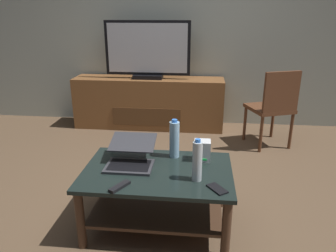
% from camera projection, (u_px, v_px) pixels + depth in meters
% --- Properties ---
extents(ground_plane, '(7.68, 7.68, 0.00)m').
position_uv_depth(ground_plane, '(167.00, 201.00, 2.69)').
color(ground_plane, brown).
extents(back_wall, '(6.40, 0.12, 2.80)m').
position_uv_depth(back_wall, '(185.00, 19.00, 4.25)').
color(back_wall, '#A8B2A8').
rests_on(back_wall, ground).
extents(coffee_table, '(1.04, 0.69, 0.45)m').
position_uv_depth(coffee_table, '(158.00, 187.00, 2.30)').
color(coffee_table, black).
rests_on(coffee_table, ground).
extents(media_cabinet, '(1.98, 0.43, 0.67)m').
position_uv_depth(media_cabinet, '(149.00, 103.00, 4.35)').
color(media_cabinet, brown).
rests_on(media_cabinet, ground).
extents(television, '(1.09, 0.20, 0.73)m').
position_uv_depth(television, '(148.00, 51.00, 4.10)').
color(television, black).
rests_on(television, media_cabinet).
extents(dining_chair, '(0.57, 0.57, 0.91)m').
position_uv_depth(dining_chair, '(274.00, 105.00, 3.62)').
color(dining_chair, '#59331E').
rests_on(dining_chair, ground).
extents(laptop, '(0.33, 0.39, 0.17)m').
position_uv_depth(laptop, '(131.00, 156.00, 2.33)').
color(laptop, '#333338').
rests_on(laptop, coffee_table).
extents(router_box, '(0.12, 0.11, 0.15)m').
position_uv_depth(router_box, '(202.00, 150.00, 2.38)').
color(router_box, silver).
rests_on(router_box, coffee_table).
extents(water_bottle_near, '(0.06, 0.06, 0.29)m').
position_uv_depth(water_bottle_near, '(197.00, 161.00, 2.07)').
color(water_bottle_near, silver).
rests_on(water_bottle_near, coffee_table).
extents(water_bottle_far, '(0.07, 0.07, 0.30)m').
position_uv_depth(water_bottle_far, '(174.00, 139.00, 2.41)').
color(water_bottle_far, '#99C6E5').
rests_on(water_bottle_far, coffee_table).
extents(cell_phone, '(0.14, 0.15, 0.01)m').
position_uv_depth(cell_phone, '(217.00, 189.00, 2.00)').
color(cell_phone, black).
rests_on(cell_phone, coffee_table).
extents(tv_remote, '(0.12, 0.16, 0.02)m').
position_uv_depth(tv_remote, '(120.00, 186.00, 2.02)').
color(tv_remote, black).
rests_on(tv_remote, coffee_table).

